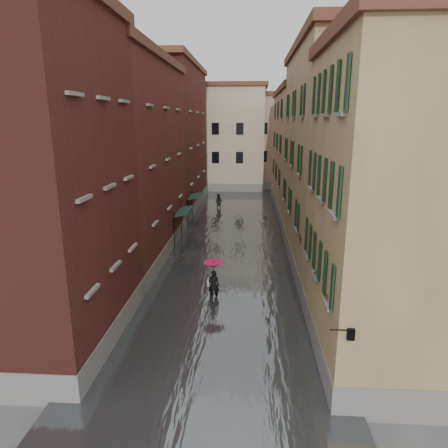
% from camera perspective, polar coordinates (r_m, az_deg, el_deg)
% --- Properties ---
extents(ground, '(120.00, 120.00, 0.00)m').
position_cam_1_polar(ground, '(18.98, -0.83, -13.74)').
color(ground, '#525254').
rests_on(ground, ground).
extents(floodwater, '(10.00, 60.00, 0.20)m').
position_cam_1_polar(floodwater, '(30.98, 1.09, -2.10)').
color(floodwater, '#4B4F53').
rests_on(floodwater, ground).
extents(building_left_near, '(6.00, 8.00, 13.00)m').
position_cam_1_polar(building_left_near, '(17.05, -25.75, 4.69)').
color(building_left_near, maroon).
rests_on(building_left_near, ground).
extents(building_left_mid, '(6.00, 14.00, 12.50)m').
position_cam_1_polar(building_left_mid, '(27.11, -14.37, 8.32)').
color(building_left_mid, '#56271B').
rests_on(building_left_mid, ground).
extents(building_left_far, '(6.00, 16.00, 14.00)m').
position_cam_1_polar(building_left_far, '(41.54, -8.02, 11.70)').
color(building_left_far, maroon).
rests_on(building_left_far, ground).
extents(building_right_near, '(6.00, 8.00, 11.50)m').
position_cam_1_polar(building_right_near, '(16.03, 24.28, 1.56)').
color(building_right_near, '#93724B').
rests_on(building_right_near, ground).
extents(building_right_mid, '(6.00, 14.00, 13.00)m').
position_cam_1_polar(building_right_mid, '(26.37, 16.28, 8.57)').
color(building_right_mid, tan).
rests_on(building_right_mid, ground).
extents(building_right_far, '(6.00, 16.00, 11.50)m').
position_cam_1_polar(building_right_far, '(41.16, 11.80, 9.77)').
color(building_right_far, '#93724B').
rests_on(building_right_far, ground).
extents(building_end_cream, '(12.00, 9.00, 13.00)m').
position_cam_1_polar(building_end_cream, '(54.87, -0.82, 11.99)').
color(building_end_cream, '#BFB698').
rests_on(building_end_cream, ground).
extents(building_end_pink, '(10.00, 9.00, 12.00)m').
position_cam_1_polar(building_end_pink, '(56.91, 8.61, 11.42)').
color(building_end_pink, tan).
rests_on(building_end_pink, ground).
extents(awning_near, '(1.09, 3.13, 2.80)m').
position_cam_1_polar(awning_near, '(29.51, -5.79, 1.73)').
color(awning_near, '#163328').
rests_on(awning_near, ground).
extents(awning_far, '(1.09, 2.73, 2.80)m').
position_cam_1_polar(awning_far, '(35.40, -4.19, 3.91)').
color(awning_far, '#163328').
rests_on(awning_far, ground).
extents(wall_lantern, '(0.71, 0.22, 0.35)m').
position_cam_1_polar(wall_lantern, '(12.58, 17.51, -14.66)').
color(wall_lantern, black).
rests_on(wall_lantern, ground).
extents(window_planters, '(0.59, 10.15, 0.84)m').
position_cam_1_polar(window_planters, '(18.18, 12.33, -3.35)').
color(window_planters, brown).
rests_on(window_planters, ground).
extents(pedestrian_main, '(1.05, 1.05, 2.06)m').
position_cam_1_polar(pedestrian_main, '(20.52, -1.52, -7.43)').
color(pedestrian_main, black).
rests_on(pedestrian_main, ground).
extents(pedestrian_far, '(0.99, 0.88, 1.68)m').
position_cam_1_polar(pedestrian_far, '(41.25, -0.74, 3.19)').
color(pedestrian_far, black).
rests_on(pedestrian_far, ground).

